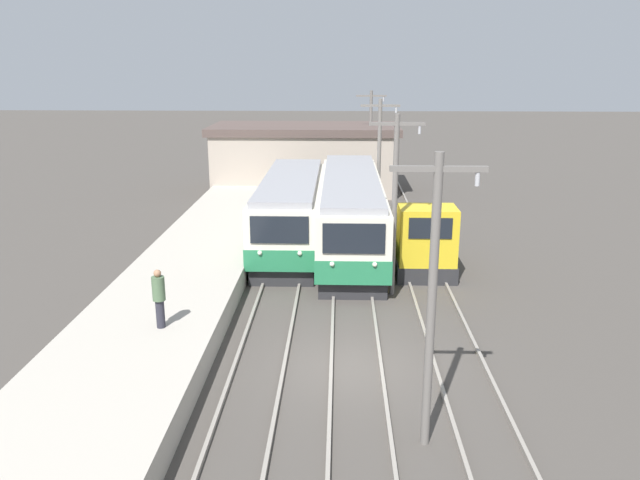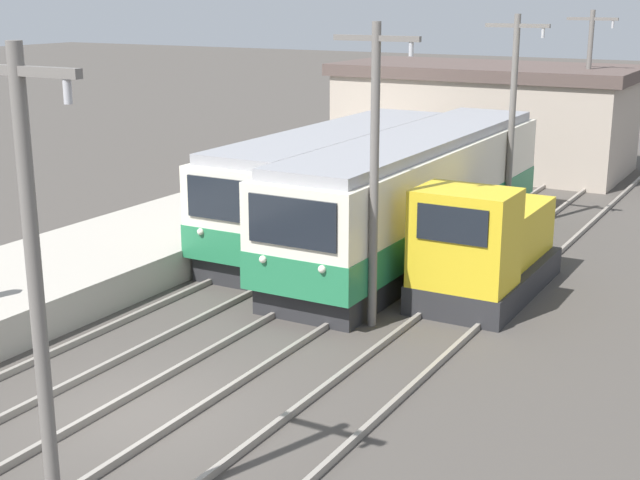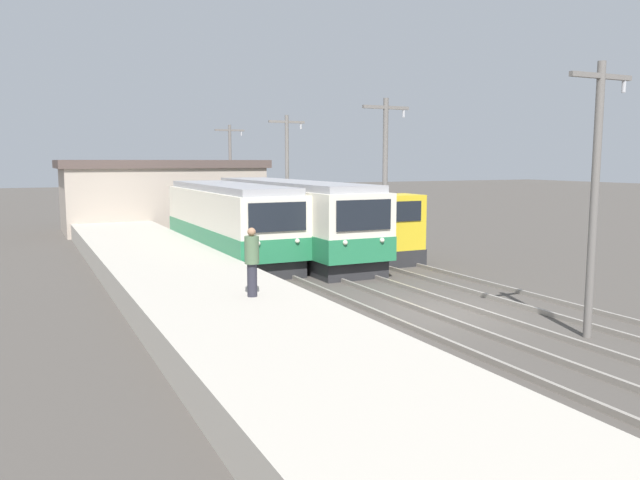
# 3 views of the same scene
# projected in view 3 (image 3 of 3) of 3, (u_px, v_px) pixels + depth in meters

# --- Properties ---
(ground_plane) EXTENTS (200.00, 200.00, 0.00)m
(ground_plane) POSITION_uv_depth(u_px,v_px,m) (443.00, 313.00, 18.23)
(ground_plane) COLOR #47423D
(platform_left) EXTENTS (4.50, 54.00, 0.88)m
(platform_left) POSITION_uv_depth(u_px,v_px,m) (239.00, 322.00, 15.49)
(platform_left) COLOR #ADA599
(platform_left) RESTS_ON ground
(track_left) EXTENTS (1.54, 60.00, 0.14)m
(track_left) POSITION_uv_depth(u_px,v_px,m) (366.00, 320.00, 17.10)
(track_left) COLOR gray
(track_left) RESTS_ON ground
(track_center) EXTENTS (1.54, 60.00, 0.14)m
(track_center) POSITION_uv_depth(u_px,v_px,m) (449.00, 310.00, 18.31)
(track_center) COLOR gray
(track_center) RESTS_ON ground
(track_right) EXTENTS (1.54, 60.00, 0.14)m
(track_right) POSITION_uv_depth(u_px,v_px,m) (526.00, 300.00, 19.60)
(track_right) COLOR gray
(track_right) RESTS_ON ground
(commuter_train_left) EXTENTS (2.84, 11.68, 3.40)m
(commuter_train_left) POSITION_uv_depth(u_px,v_px,m) (230.00, 224.00, 27.85)
(commuter_train_left) COLOR #28282B
(commuter_train_left) RESTS_ON ground
(commuter_train_center) EXTENTS (2.84, 13.99, 3.50)m
(commuter_train_center) POSITION_uv_depth(u_px,v_px,m) (289.00, 221.00, 28.83)
(commuter_train_center) COLOR #28282B
(commuter_train_center) RESTS_ON ground
(shunting_locomotive) EXTENTS (2.40, 5.27, 3.00)m
(shunting_locomotive) POSITION_uv_depth(u_px,v_px,m) (375.00, 233.00, 27.80)
(shunting_locomotive) COLOR #28282B
(shunting_locomotive) RESTS_ON ground
(catenary_mast_near) EXTENTS (2.00, 0.20, 6.77)m
(catenary_mast_near) POSITION_uv_depth(u_px,v_px,m) (595.00, 190.00, 15.23)
(catenary_mast_near) COLOR slate
(catenary_mast_near) RESTS_ON ground
(catenary_mast_mid) EXTENTS (2.00, 0.20, 6.77)m
(catenary_mast_mid) POSITION_uv_depth(u_px,v_px,m) (385.00, 179.00, 23.93)
(catenary_mast_mid) COLOR slate
(catenary_mast_mid) RESTS_ON ground
(catenary_mast_far) EXTENTS (2.00, 0.20, 6.77)m
(catenary_mast_far) POSITION_uv_depth(u_px,v_px,m) (287.00, 175.00, 32.64)
(catenary_mast_far) COLOR slate
(catenary_mast_far) RESTS_ON ground
(catenary_mast_distant) EXTENTS (2.00, 0.20, 6.77)m
(catenary_mast_distant) POSITION_uv_depth(u_px,v_px,m) (230.00, 172.00, 41.34)
(catenary_mast_distant) COLOR slate
(catenary_mast_distant) RESTS_ON ground
(person_on_platform) EXTENTS (0.38, 0.38, 1.81)m
(person_on_platform) POSITION_uv_depth(u_px,v_px,m) (252.00, 259.00, 16.21)
(person_on_platform) COLOR #282833
(person_on_platform) RESTS_ON platform_left
(station_building) EXTENTS (12.60, 6.30, 4.47)m
(station_building) POSITION_uv_depth(u_px,v_px,m) (163.00, 195.00, 40.02)
(station_building) COLOR #AD9E8E
(station_building) RESTS_ON ground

